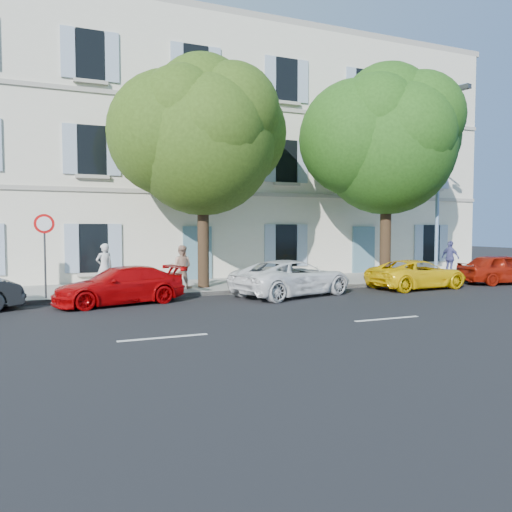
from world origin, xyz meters
name	(u,v)px	position (x,y,z in m)	size (l,w,h in m)	color
ground	(314,299)	(0.00, 0.00, 0.00)	(90.00, 90.00, 0.00)	black
sidewalk	(262,284)	(0.00, 4.45, 0.07)	(36.00, 4.50, 0.15)	#A09E96
kerb	(284,289)	(0.00, 2.28, 0.08)	(36.00, 0.16, 0.16)	#9E998E
building	(219,160)	(0.00, 10.20, 6.00)	(28.00, 7.00, 12.00)	silver
car_red_coupe	(120,285)	(-6.24, 1.39, 0.60)	(1.68, 4.12, 1.20)	#AB0407
car_white_coupe	(292,278)	(-0.28, 1.07, 0.65)	(2.14, 4.65, 1.29)	white
car_yellow_supercar	(417,274)	(5.28, 1.03, 0.58)	(1.93, 4.18, 1.16)	yellow
car_red_hatchback	(502,269)	(9.84, 0.95, 0.66)	(1.55, 3.86, 1.32)	maroon
tree_left	(203,143)	(-2.84, 3.56, 5.64)	(5.50, 5.50, 8.53)	#3A2819
tree_right	(387,147)	(5.22, 3.03, 5.90)	(5.82, 5.82, 8.97)	#3A2819
road_sign	(45,238)	(-8.42, 2.63, 2.11)	(0.63, 0.09, 2.73)	#383A3D
street_lamp	(441,173)	(7.84, 2.61, 4.88)	(0.45, 1.79, 8.35)	#7293BF
pedestrian_a	(104,267)	(-6.45, 4.01, 1.01)	(0.63, 0.41, 1.71)	silver
pedestrian_b	(182,267)	(-3.71, 3.48, 0.96)	(0.79, 0.62, 1.63)	tan
pedestrian_c	(450,258)	(9.72, 3.89, 0.98)	(0.97, 0.40, 1.66)	#515495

